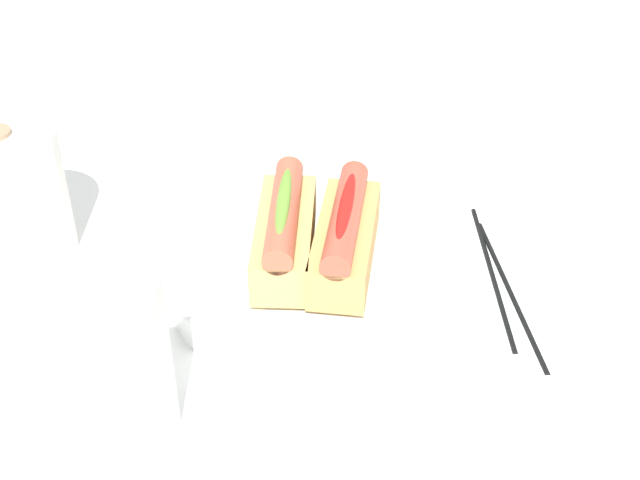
# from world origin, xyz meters

# --- Properties ---
(ground_plane) EXTENTS (2.40, 2.40, 0.00)m
(ground_plane) POSITION_xyz_m (0.00, 0.00, 0.00)
(ground_plane) COLOR white
(serving_bowl) EXTENTS (0.27, 0.27, 0.04)m
(serving_bowl) POSITION_xyz_m (-0.02, -0.01, 0.02)
(serving_bowl) COLOR white
(serving_bowl) RESTS_ON ground_plane
(hotdog_front) EXTENTS (0.16, 0.07, 0.06)m
(hotdog_front) POSITION_xyz_m (-0.02, -0.04, 0.06)
(hotdog_front) COLOR tan
(hotdog_front) RESTS_ON serving_bowl
(hotdog_back) EXTENTS (0.15, 0.06, 0.06)m
(hotdog_back) POSITION_xyz_m (-0.01, 0.02, 0.06)
(hotdog_back) COLOR tan
(hotdog_back) RESTS_ON serving_bowl
(water_glass) EXTENTS (0.07, 0.07, 0.09)m
(water_glass) POSITION_xyz_m (0.21, -0.05, 0.04)
(water_glass) COLOR white
(water_glass) RESTS_ON ground_plane
(paper_towel_roll) EXTENTS (0.11, 0.11, 0.13)m
(paper_towel_roll) POSITION_xyz_m (0.05, 0.28, 0.07)
(paper_towel_roll) COLOR white
(paper_towel_roll) RESTS_ON ground_plane
(napkin_box) EXTENTS (0.11, 0.05, 0.15)m
(napkin_box) POSITION_xyz_m (-0.24, 0.12, 0.07)
(napkin_box) COLOR white
(napkin_box) RESTS_ON ground_plane
(chopstick_near) EXTENTS (0.22, 0.01, 0.01)m
(chopstick_near) POSITION_xyz_m (0.00, -0.18, 0.00)
(chopstick_near) COLOR black
(chopstick_near) RESTS_ON ground_plane
(chopstick_far) EXTENTS (0.22, 0.02, 0.01)m
(chopstick_far) POSITION_xyz_m (-0.03, -0.19, 0.00)
(chopstick_far) COLOR black
(chopstick_far) RESTS_ON ground_plane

